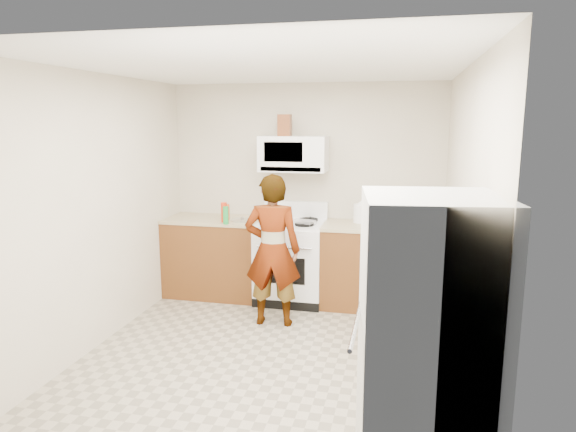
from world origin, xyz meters
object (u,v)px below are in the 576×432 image
(microwave, at_px, (294,154))
(fridge, at_px, (426,352))
(person, at_px, (273,250))
(saucepan, at_px, (277,212))
(kettle, at_px, (361,213))
(gas_range, at_px, (291,260))

(microwave, xyz_separation_m, fridge, (1.38, -3.06, -0.85))
(microwave, xyz_separation_m, person, (-0.03, -0.86, -0.92))
(fridge, distance_m, saucepan, 3.49)
(fridge, height_order, kettle, fridge)
(gas_range, relative_size, saucepan, 5.10)
(kettle, bearing_deg, gas_range, 174.57)
(fridge, xyz_separation_m, kettle, (-0.60, 3.07, 0.19))
(saucepan, bearing_deg, gas_range, -37.90)
(microwave, height_order, kettle, microwave)
(gas_range, bearing_deg, fridge, -64.79)
(gas_range, relative_size, fridge, 0.66)
(fridge, xyz_separation_m, saucepan, (-1.60, 3.10, 0.16))
(gas_range, xyz_separation_m, microwave, (0.00, 0.13, 1.21))
(fridge, height_order, saucepan, fridge)
(kettle, relative_size, saucepan, 0.93)
(gas_range, xyz_separation_m, kettle, (0.78, 0.13, 0.55))
(microwave, distance_m, kettle, 1.02)
(person, xyz_separation_m, fridge, (1.42, -2.20, 0.07))
(gas_range, distance_m, microwave, 1.22)
(person, xyz_separation_m, kettle, (0.81, 0.86, 0.26))
(person, height_order, fridge, fridge)
(kettle, bearing_deg, saucepan, 162.96)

